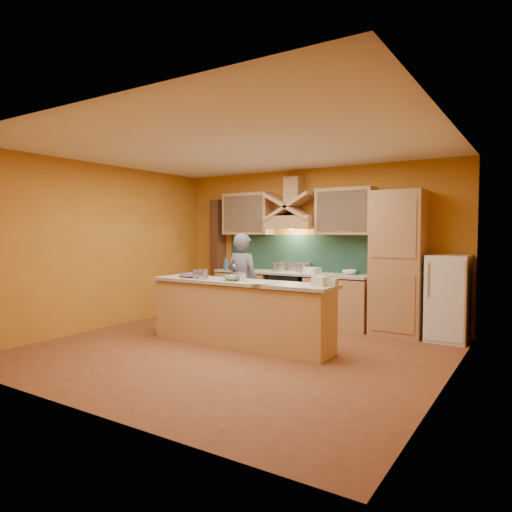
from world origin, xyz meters
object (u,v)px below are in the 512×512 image
Objects in this scene: stove at (290,298)px; fridge at (448,298)px; kitchen_scale at (240,277)px; mixing_bowl at (234,278)px; person at (243,282)px.

fridge is (2.70, 0.00, 0.20)m from stove.
fridge is 3.17m from kitchen_scale.
mixing_bowl is at bearing -86.54° from stove.
stove is 7.09× the size of kitchen_scale.
fridge is 3.25m from mixing_bowl.
kitchen_scale is (0.21, -1.93, 0.55)m from stove.
stove is 2.71m from fridge.
stove is at bearing 100.48° from kitchen_scale.
kitchen_scale is (-2.49, -1.93, 0.35)m from fridge.
fridge reaches higher than mixing_bowl.
person reaches higher than stove.
kitchen_scale is at bearing -83.70° from stove.
person is at bearing -160.24° from fridge.
mixing_bowl is at bearing 117.88° from person.
person is (-0.31, -1.08, 0.36)m from stove.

